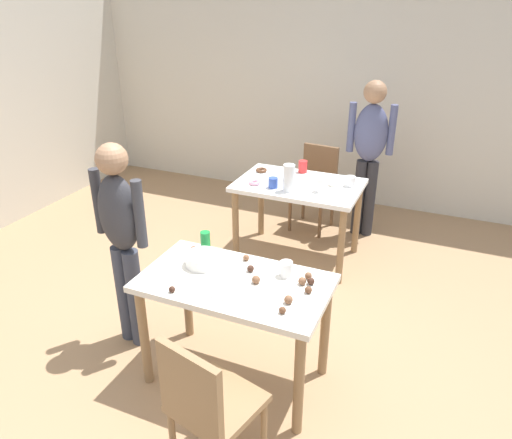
{
  "coord_description": "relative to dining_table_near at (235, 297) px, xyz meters",
  "views": [
    {
      "loc": [
        1.22,
        -2.32,
        2.33
      ],
      "look_at": [
        0.03,
        0.45,
        0.9
      ],
      "focal_mm": 34.12,
      "sensor_mm": 36.0,
      "label": 1
    }
  ],
  "objects": [
    {
      "name": "soda_can",
      "position": [
        -0.35,
        0.28,
        0.18
      ],
      "size": [
        0.07,
        0.07,
        0.12
      ],
      "primitive_type": "cylinder",
      "color": "#198438",
      "rests_on": "dining_table_near"
    },
    {
      "name": "cake_ball_0",
      "position": [
        0.05,
        0.13,
        0.14
      ],
      "size": [
        0.04,
        0.04,
        0.04
      ],
      "primitive_type": "sphere",
      "color": "#3D2319",
      "rests_on": "dining_table_near"
    },
    {
      "name": "dining_table_near",
      "position": [
        0.0,
        0.0,
        0.0
      ],
      "size": [
        1.14,
        0.64,
        0.75
      ],
      "color": "silver",
      "rests_on": "ground_plane"
    },
    {
      "name": "donut_far_2",
      "position": [
        -0.59,
        1.83,
        0.13
      ],
      "size": [
        0.11,
        0.11,
        0.03
      ],
      "primitive_type": "torus",
      "color": "brown",
      "rests_on": "dining_table_far"
    },
    {
      "name": "fork_near",
      "position": [
        -0.04,
        -0.21,
        0.12
      ],
      "size": [
        0.17,
        0.02,
        0.01
      ],
      "primitive_type": "cube",
      "color": "silver",
      "rests_on": "dining_table_near"
    },
    {
      "name": "cake_ball_1",
      "position": [
        0.13,
        0.02,
        0.14
      ],
      "size": [
        0.05,
        0.05,
        0.05
      ],
      "primitive_type": "sphere",
      "color": "brown",
      "rests_on": "dining_table_near"
    },
    {
      "name": "cake_ball_4",
      "position": [
        -0.28,
        -0.25,
        0.14
      ],
      "size": [
        0.04,
        0.04,
        0.04
      ],
      "primitive_type": "sphere",
      "color": "#3D2319",
      "rests_on": "dining_table_near"
    },
    {
      "name": "person_girl_near",
      "position": [
        -0.85,
        0.05,
        0.25
      ],
      "size": [
        0.46,
        0.25,
        1.49
      ],
      "color": "#383D4C",
      "rests_on": "ground_plane"
    },
    {
      "name": "ground_plane",
      "position": [
        -0.12,
        0.1,
        -0.63
      ],
      "size": [
        6.4,
        6.4,
        0.0
      ],
      "primitive_type": "plane",
      "color": "#9E7A56"
    },
    {
      "name": "chair_far_table",
      "position": [
        -0.21,
        2.41,
        -0.14
      ],
      "size": [
        0.44,
        0.44,
        0.87
      ],
      "color": "brown",
      "rests_on": "ground_plane"
    },
    {
      "name": "cake_ball_5",
      "position": [
        0.39,
        0.12,
        0.14
      ],
      "size": [
        0.05,
        0.05,
        0.05
      ],
      "primitive_type": "sphere",
      "color": "brown",
      "rests_on": "dining_table_near"
    },
    {
      "name": "cake_ball_3",
      "position": [
        0.43,
        0.14,
        0.14
      ],
      "size": [
        0.04,
        0.04,
        0.04
      ],
      "primitive_type": "sphere",
      "color": "#3D2319",
      "rests_on": "dining_table_near"
    },
    {
      "name": "cup_far_1",
      "position": [
        -0.34,
        1.49,
        0.16
      ],
      "size": [
        0.08,
        0.08,
        0.09
      ],
      "primitive_type": "cylinder",
      "color": "#3351B2",
      "rests_on": "dining_table_far"
    },
    {
      "name": "person_adult_far",
      "position": [
        0.31,
        2.41,
        0.32
      ],
      "size": [
        0.46,
        0.24,
        1.58
      ],
      "color": "#28282D",
      "rests_on": "ground_plane"
    },
    {
      "name": "cup_near_0",
      "position": [
        0.27,
        0.17,
        0.17
      ],
      "size": [
        0.08,
        0.08,
        0.1
      ],
      "primitive_type": "cylinder",
      "color": "white",
      "rests_on": "dining_table_near"
    },
    {
      "name": "cup_far_2",
      "position": [
        -0.22,
        1.98,
        0.17
      ],
      "size": [
        0.08,
        0.08,
        0.11
      ],
      "primitive_type": "cylinder",
      "color": "red",
      "rests_on": "dining_table_far"
    },
    {
      "name": "chair_near_table",
      "position": [
        0.18,
        -0.7,
        -0.14
      ],
      "size": [
        0.49,
        0.49,
        0.87
      ],
      "color": "olive",
      "rests_on": "ground_plane"
    },
    {
      "name": "donut_far_1",
      "position": [
        -0.52,
        1.5,
        0.13
      ],
      "size": [
        0.11,
        0.11,
        0.03
      ],
      "primitive_type": "torus",
      "color": "pink",
      "rests_on": "dining_table_far"
    },
    {
      "name": "cake_ball_6",
      "position": [
        0.38,
        -0.09,
        0.14
      ],
      "size": [
        0.05,
        0.05,
        0.05
      ],
      "primitive_type": "sphere",
      "color": "brown",
      "rests_on": "dining_table_near"
    },
    {
      "name": "cake_ball_8",
      "position": [
        -0.03,
        0.24,
        0.14
      ],
      "size": [
        0.04,
        0.04,
        0.04
      ],
      "primitive_type": "sphere",
      "color": "brown",
      "rests_on": "dining_table_near"
    },
    {
      "name": "cake_ball_7",
      "position": [
        0.45,
        0.05,
        0.14
      ],
      "size": [
        0.04,
        0.04,
        0.04
      ],
      "primitive_type": "sphere",
      "color": "brown",
      "rests_on": "dining_table_near"
    },
    {
      "name": "dining_table_far",
      "position": [
        -0.16,
        1.69,
        0.01
      ],
      "size": [
        1.11,
        0.73,
        0.75
      ],
      "color": "white",
      "rests_on": "ground_plane"
    },
    {
      "name": "donut_far_0",
      "position": [
        0.14,
        1.75,
        0.13
      ],
      "size": [
        0.1,
        0.1,
        0.03
      ],
      "primitive_type": "torus",
      "color": "white",
      "rests_on": "dining_table_far"
    },
    {
      "name": "cup_far_0",
      "position": [
        0.06,
        1.56,
        0.17
      ],
      "size": [
        0.07,
        0.07,
        0.12
      ],
      "primitive_type": "cylinder",
      "color": "white",
      "rests_on": "dining_table_far"
    },
    {
      "name": "cake_ball_2",
      "position": [
        0.4,
        0.19,
        0.14
      ],
      "size": [
        0.04,
        0.04,
        0.04
      ],
      "primitive_type": "sphere",
      "color": "brown",
      "rests_on": "dining_table_near"
    },
    {
      "name": "cup_far_3",
      "position": [
        0.28,
        1.8,
        0.16
      ],
      "size": [
        0.09,
        0.09,
        0.09
      ],
      "primitive_type": "cylinder",
      "color": "white",
      "rests_on": "dining_table_far"
    },
    {
      "name": "cake_ball_9",
      "position": [
        -0.39,
        0.2,
        0.14
      ],
      "size": [
        0.05,
        0.05,
        0.05
      ],
      "primitive_type": "sphere",
      "color": "brown",
      "rests_on": "dining_table_near"
    },
    {
      "name": "cake_ball_10",
      "position": [
        0.38,
        -0.19,
        0.14
      ],
      "size": [
        0.04,
        0.04,
        0.04
      ],
      "primitive_type": "sphere",
      "color": "brown",
      "rests_on": "dining_table_near"
    },
    {
      "name": "pitcher_far",
      "position": [
        -0.19,
        1.48,
        0.24
      ],
      "size": [
        0.1,
        0.1,
        0.24
      ],
      "primitive_type": "cylinder",
      "color": "white",
      "rests_on": "dining_table_far"
    },
    {
      "name": "wall_back",
      "position": [
        -0.12,
        3.3,
        0.67
      ],
      "size": [
        6.4,
        0.1,
        2.6
      ],
      "primitive_type": "cube",
      "color": "beige",
      "rests_on": "ground_plane"
    },
    {
      "name": "mixing_bowl",
      "position": [
        -0.26,
        0.09,
        0.16
      ],
      "size": [
        0.22,
        0.22,
        0.08
      ],
      "primitive_type": "cylinder",
      "color": "white",
      "rests_on": "dining_table_near"
    }
  ]
}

